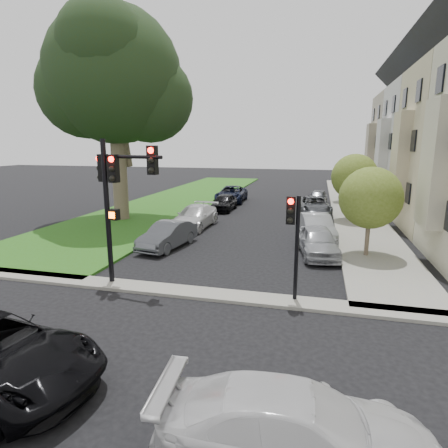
% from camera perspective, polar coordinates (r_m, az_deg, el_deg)
% --- Properties ---
extents(ground, '(140.00, 140.00, 0.00)m').
position_cam_1_polar(ground, '(12.04, -6.01, -14.34)').
color(ground, black).
rests_on(ground, ground).
extents(grass_strip, '(8.00, 44.00, 0.12)m').
position_cam_1_polar(grass_strip, '(36.79, -6.40, 3.85)').
color(grass_strip, '#295911').
rests_on(grass_strip, ground).
extents(sidewalk_right, '(3.50, 44.00, 0.12)m').
position_cam_1_polar(sidewalk_right, '(34.62, 18.87, 2.74)').
color(sidewalk_right, gray).
rests_on(sidewalk_right, ground).
extents(sidewalk_cross, '(60.00, 1.00, 0.12)m').
position_cam_1_polar(sidewalk_cross, '(13.73, -3.11, -10.54)').
color(sidewalk_cross, gray).
rests_on(sidewalk_cross, ground).
extents(house_c, '(7.70, 7.55, 15.97)m').
position_cam_1_polar(house_c, '(34.23, 29.62, 13.30)').
color(house_c, '#B9B6B2').
rests_on(house_c, ground).
extents(house_d, '(7.70, 7.55, 15.97)m').
position_cam_1_polar(house_d, '(41.52, 26.89, 13.11)').
color(house_d, tan).
rests_on(house_d, ground).
extents(eucalyptus, '(10.01, 9.08, 14.17)m').
position_cam_1_polar(eucalyptus, '(27.49, -16.56, 20.77)').
color(eucalyptus, brown).
rests_on(eucalyptus, ground).
extents(small_tree_a, '(2.88, 2.88, 4.32)m').
position_cam_1_polar(small_tree_a, '(18.70, 21.43, 3.71)').
color(small_tree_a, brown).
rests_on(small_tree_a, ground).
extents(small_tree_b, '(3.12, 3.12, 4.67)m').
position_cam_1_polar(small_tree_b, '(27.21, 19.28, 6.78)').
color(small_tree_b, brown).
rests_on(small_tree_b, ground).
extents(small_tree_c, '(2.55, 2.55, 3.82)m').
position_cam_1_polar(small_tree_c, '(35.78, 18.08, 7.09)').
color(small_tree_c, brown).
rests_on(small_tree_c, ground).
extents(traffic_signal_main, '(2.71, 0.71, 5.53)m').
position_cam_1_polar(traffic_signal_main, '(14.33, -16.02, 5.52)').
color(traffic_signal_main, black).
rests_on(traffic_signal_main, ground).
extents(traffic_signal_secondary, '(0.46, 0.37, 3.70)m').
position_cam_1_polar(traffic_signal_secondary, '(12.61, 10.57, -0.78)').
color(traffic_signal_secondary, black).
rests_on(traffic_signal_secondary, ground).
extents(car_cross_far, '(4.94, 2.32, 1.40)m').
position_cam_1_polar(car_cross_far, '(7.21, 11.03, -28.41)').
color(car_cross_far, silver).
rests_on(car_cross_far, ground).
extents(car_parked_0, '(2.36, 4.42, 1.43)m').
position_cam_1_polar(car_parked_0, '(18.69, 14.12, -2.58)').
color(car_parked_0, '#999BA0').
rests_on(car_parked_0, ground).
extents(car_parked_1, '(2.35, 4.63, 1.46)m').
position_cam_1_polar(car_parked_1, '(21.64, 13.88, -0.52)').
color(car_parked_1, '#999BA0').
rests_on(car_parked_1, ground).
extents(car_parked_2, '(2.86, 5.12, 1.35)m').
position_cam_1_polar(car_parked_2, '(29.59, 13.60, 2.75)').
color(car_parked_2, '#3F4247').
rests_on(car_parked_2, ground).
extents(car_parked_3, '(1.92, 4.03, 1.33)m').
position_cam_1_polar(car_parked_3, '(34.28, 14.04, 3.97)').
color(car_parked_3, '#3F4247').
rests_on(car_parked_3, ground).
extents(car_parked_5, '(2.04, 4.26, 1.35)m').
position_cam_1_polar(car_parked_5, '(19.69, -8.59, -1.71)').
color(car_parked_5, '#3F4247').
rests_on(car_parked_5, ground).
extents(car_parked_6, '(2.22, 4.99, 1.42)m').
position_cam_1_polar(car_parked_6, '(24.27, -4.46, 1.12)').
color(car_parked_6, silver).
rests_on(car_parked_6, ground).
extents(car_parked_7, '(1.60, 3.93, 1.34)m').
position_cam_1_polar(car_parked_7, '(30.37, 0.02, 3.32)').
color(car_parked_7, black).
rests_on(car_parked_7, ground).
extents(car_parked_8, '(2.67, 5.38, 1.47)m').
position_cam_1_polar(car_parked_8, '(34.89, 1.13, 4.59)').
color(car_parked_8, black).
rests_on(car_parked_8, ground).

